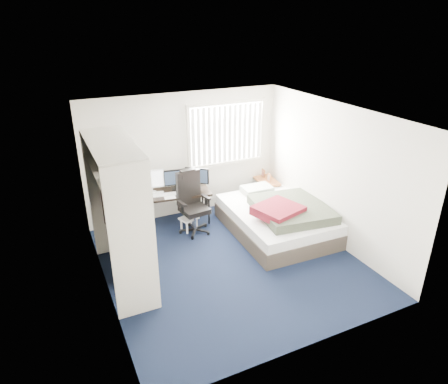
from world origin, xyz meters
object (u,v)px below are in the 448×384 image
office_chair (192,208)px  bed (278,218)px  desk (175,189)px  nightstand (265,182)px

office_chair → bed: size_ratio=0.54×
desk → nightstand: desk is taller
office_chair → bed: 1.63m
bed → office_chair: bearing=152.4°
office_chair → nightstand: size_ratio=1.49×
bed → nightstand: bearing=69.7°
desk → bed: (1.62, -1.22, -0.41)m
nightstand → office_chair: bearing=-163.8°
desk → office_chair: bearing=-68.9°
desk → nightstand: (2.11, 0.09, -0.24)m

